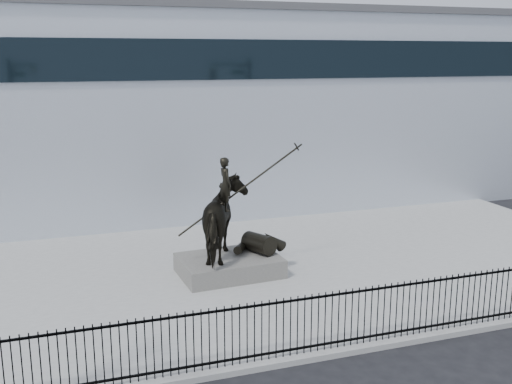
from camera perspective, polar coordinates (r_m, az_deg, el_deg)
name	(u,v)px	position (r m, az deg, el deg)	size (l,w,h in m)	color
plaza	(225,276)	(19.86, -3.01, -8.04)	(30.00, 12.00, 0.15)	gray
building	(154,109)	(31.38, -9.73, 7.83)	(44.00, 14.00, 9.00)	white
picket_fence	(291,326)	(14.53, 3.38, -12.65)	(22.10, 0.10, 1.50)	black
statue_plinth	(229,266)	(19.74, -2.55, -7.01)	(3.19, 2.19, 0.60)	#5A5752
equestrian_statue	(231,220)	(19.29, -2.43, -2.64)	(4.09, 2.64, 3.47)	black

